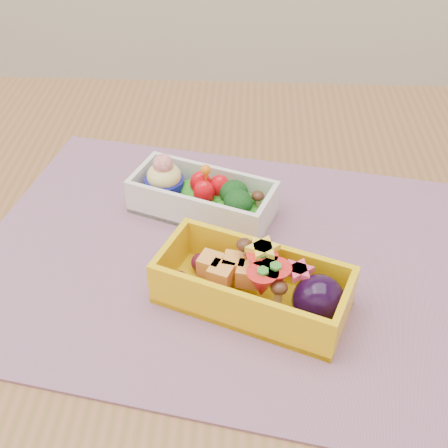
{
  "coord_description": "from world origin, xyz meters",
  "views": [
    {
      "loc": [
        0.02,
        -0.44,
        1.15
      ],
      "look_at": [
        0.0,
        0.01,
        0.79
      ],
      "focal_mm": 47.58,
      "sensor_mm": 36.0,
      "label": 1
    }
  ],
  "objects_px": {
    "bento_yellow": "(257,285)",
    "bento_white": "(202,196)",
    "table": "(221,324)",
    "placemat": "(216,257)"
  },
  "relations": [
    {
      "from": "bento_white",
      "to": "bento_yellow",
      "type": "xyz_separation_m",
      "value": [
        0.06,
        -0.13,
        0.0
      ]
    },
    {
      "from": "bento_white",
      "to": "bento_yellow",
      "type": "distance_m",
      "value": 0.15
    },
    {
      "from": "table",
      "to": "bento_yellow",
      "type": "distance_m",
      "value": 0.15
    },
    {
      "from": "table",
      "to": "bento_white",
      "type": "height_order",
      "value": "bento_white"
    },
    {
      "from": "table",
      "to": "bento_yellow",
      "type": "bearing_deg",
      "value": -61.12
    },
    {
      "from": "bento_yellow",
      "to": "bento_white",
      "type": "bearing_deg",
      "value": 134.88
    },
    {
      "from": "table",
      "to": "bento_yellow",
      "type": "relative_size",
      "value": 6.43
    },
    {
      "from": "bento_white",
      "to": "placemat",
      "type": "bearing_deg",
      "value": -54.29
    },
    {
      "from": "placemat",
      "to": "bento_yellow",
      "type": "height_order",
      "value": "bento_yellow"
    },
    {
      "from": "table",
      "to": "placemat",
      "type": "xyz_separation_m",
      "value": [
        -0.0,
        0.0,
        0.1
      ]
    }
  ]
}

